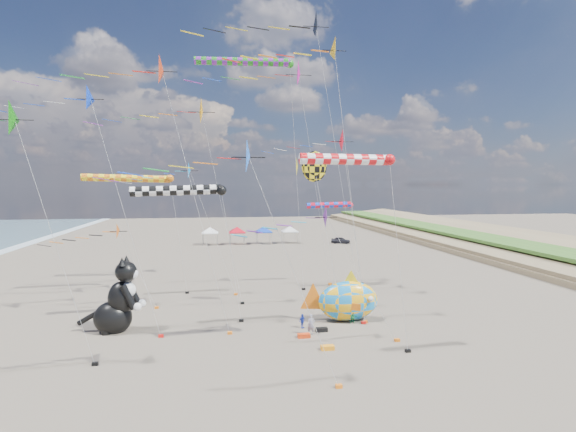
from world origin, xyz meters
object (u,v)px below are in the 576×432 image
(cat_inflatable, at_px, (117,294))
(child_green, at_px, (353,317))
(parked_car, at_px, (341,240))
(person_adult, at_px, (311,324))
(child_blue, at_px, (302,321))
(fish_inflatable, at_px, (347,301))

(cat_inflatable, height_order, child_green, cat_inflatable)
(child_green, xyz_separation_m, parked_car, (12.74, 47.91, 0.06))
(person_adult, bearing_deg, cat_inflatable, 161.54)
(cat_inflatable, height_order, child_blue, cat_inflatable)
(child_blue, height_order, parked_car, parked_car)
(fish_inflatable, xyz_separation_m, child_green, (0.27, -0.81, -1.12))
(child_green, relative_size, parked_car, 0.31)
(cat_inflatable, bearing_deg, fish_inflatable, 7.79)
(child_green, bearing_deg, cat_inflatable, -174.80)
(person_adult, bearing_deg, child_blue, 96.03)
(child_green, bearing_deg, parked_car, 83.72)
(person_adult, height_order, child_green, person_adult)
(person_adult, bearing_deg, parked_car, 65.30)
(person_adult, bearing_deg, child_green, 21.00)
(cat_inflatable, xyz_separation_m, child_green, (18.31, -1.09, -2.34))
(parked_car, bearing_deg, cat_inflatable, 170.88)
(fish_inflatable, bearing_deg, person_adult, -142.29)
(fish_inflatable, relative_size, person_adult, 4.35)
(child_green, height_order, parked_car, parked_car)
(fish_inflatable, relative_size, child_blue, 6.02)
(child_green, distance_m, child_blue, 4.30)
(cat_inflatable, height_order, person_adult, cat_inflatable)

